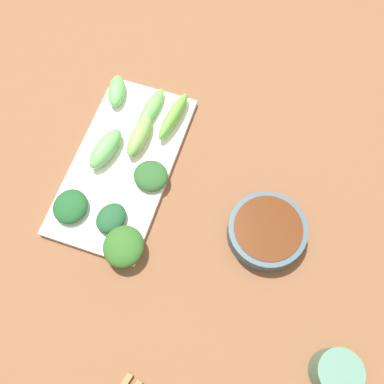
{
  "coord_description": "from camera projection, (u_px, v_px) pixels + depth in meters",
  "views": [
    {
      "loc": [
        -0.1,
        0.22,
        0.65
      ],
      "look_at": [
        -0.02,
        -0.01,
        0.05
      ],
      "focal_mm": 40.44,
      "sensor_mm": 36.0,
      "label": 1
    }
  ],
  "objects": [
    {
      "name": "serving_plate",
      "position": [
        123.0,
        164.0,
        0.7
      ],
      "size": [
        0.15,
        0.3,
        0.01
      ],
      "primitive_type": "cube",
      "color": "white",
      "rests_on": "tabletop"
    },
    {
      "name": "tabletop",
      "position": [
        179.0,
        203.0,
        0.69
      ],
      "size": [
        2.1,
        2.1,
        0.02
      ],
      "primitive_type": "cube",
      "color": "brown",
      "rests_on": "ground"
    },
    {
      "name": "sauce_bowl",
      "position": [
        267.0,
        231.0,
        0.64
      ],
      "size": [
        0.12,
        0.12,
        0.03
      ],
      "color": "#374C57",
      "rests_on": "tabletop"
    },
    {
      "name": "broccoli_stalk_7",
      "position": [
        173.0,
        116.0,
        0.71
      ],
      "size": [
        0.03,
        0.1,
        0.03
      ],
      "primitive_type": "ellipsoid",
      "rotation": [
        0.0,
        0.0,
        -0.15
      ],
      "color": "#64B540",
      "rests_on": "serving_plate"
    },
    {
      "name": "broccoli_stalk_1",
      "position": [
        150.0,
        109.0,
        0.72
      ],
      "size": [
        0.03,
        0.09,
        0.02
      ],
      "primitive_type": "ellipsoid",
      "rotation": [
        0.0,
        0.0,
        -0.11
      ],
      "color": "#62B952",
      "rests_on": "serving_plate"
    },
    {
      "name": "broccoli_stalk_8",
      "position": [
        117.0,
        91.0,
        0.73
      ],
      "size": [
        0.04,
        0.07,
        0.03
      ],
      "primitive_type": "ellipsoid",
      "rotation": [
        0.0,
        0.0,
        0.27
      ],
      "color": "#5CAC56",
      "rests_on": "serving_plate"
    },
    {
      "name": "broccoli_leafy_3",
      "position": [
        70.0,
        206.0,
        0.65
      ],
      "size": [
        0.06,
        0.06,
        0.02
      ],
      "primitive_type": "ellipsoid",
      "rotation": [
        0.0,
        0.0,
        0.05
      ],
      "color": "#194C23",
      "rests_on": "serving_plate"
    },
    {
      "name": "broccoli_leafy_6",
      "position": [
        111.0,
        218.0,
        0.64
      ],
      "size": [
        0.05,
        0.06,
        0.02
      ],
      "primitive_type": "ellipsoid",
      "rotation": [
        0.0,
        0.0,
        -0.28
      ],
      "color": "#1C4A28",
      "rests_on": "serving_plate"
    },
    {
      "name": "tea_cup",
      "position": [
        336.0,
        372.0,
        0.56
      ],
      "size": [
        0.06,
        0.06,
        0.05
      ],
      "primitive_type": "cylinder",
      "color": "#497664",
      "rests_on": "tabletop"
    },
    {
      "name": "broccoli_leafy_5",
      "position": [
        124.0,
        246.0,
        0.63
      ],
      "size": [
        0.07,
        0.07,
        0.03
      ],
      "primitive_type": "ellipsoid",
      "rotation": [
        0.0,
        0.0,
        0.14
      ],
      "color": "#295720",
      "rests_on": "serving_plate"
    },
    {
      "name": "broccoli_stalk_4",
      "position": [
        139.0,
        136.0,
        0.69
      ],
      "size": [
        0.03,
        0.08,
        0.03
      ],
      "primitive_type": "ellipsoid",
      "rotation": [
        0.0,
        0.0,
        -0.05
      ],
      "color": "#72A34F",
      "rests_on": "serving_plate"
    },
    {
      "name": "broccoli_leafy_0",
      "position": [
        151.0,
        176.0,
        0.67
      ],
      "size": [
        0.06,
        0.06,
        0.02
      ],
      "primitive_type": "ellipsoid",
      "rotation": [
        0.0,
        0.0,
        -0.21
      ],
      "color": "#245125",
      "rests_on": "serving_plate"
    },
    {
      "name": "broccoli_stalk_2",
      "position": [
        106.0,
        148.0,
        0.68
      ],
      "size": [
        0.05,
        0.08,
        0.03
      ],
      "primitive_type": "ellipsoid",
      "rotation": [
        0.0,
        0.0,
        -0.19
      ],
      "color": "#5FAA5A",
      "rests_on": "serving_plate"
    }
  ]
}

